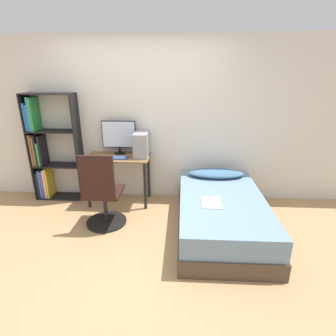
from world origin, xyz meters
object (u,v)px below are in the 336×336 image
at_px(office_chair, 103,199).
at_px(monitor, 119,136).
at_px(pc_tower, 141,144).
at_px(bed, 221,213).
at_px(bookshelf, 46,152).
at_px(keyboard, 116,158).

height_order(office_chair, monitor, monitor).
bearing_deg(pc_tower, office_chair, -118.39).
xyz_separation_m(bed, monitor, (-1.51, 0.86, 0.82)).
bearing_deg(bed, bookshelf, 163.12).
xyz_separation_m(bookshelf, keyboard, (1.18, -0.22, -0.01)).
xyz_separation_m(bookshelf, pc_tower, (1.54, -0.06, 0.16)).
xyz_separation_m(office_chair, bed, (1.55, 0.02, -0.17)).
bearing_deg(bed, monitor, 150.21).
bearing_deg(bookshelf, monitor, 2.36).
distance_m(monitor, pc_tower, 0.40).
relative_size(bookshelf, office_chair, 1.62).
bearing_deg(bookshelf, pc_tower, -2.30).
relative_size(office_chair, monitor, 1.99).
height_order(bed, pc_tower, pc_tower).
height_order(bookshelf, pc_tower, bookshelf).
height_order(office_chair, pc_tower, pc_tower).
bearing_deg(bookshelf, office_chair, -36.37).
xyz_separation_m(bookshelf, monitor, (1.17, 0.05, 0.27)).
relative_size(monitor, pc_tower, 1.39).
distance_m(office_chair, bed, 1.56).
distance_m(office_chair, monitor, 1.09).
height_order(bed, keyboard, keyboard).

